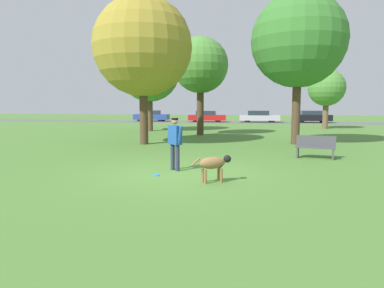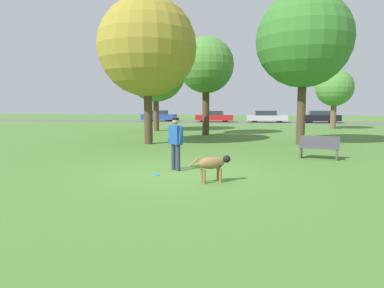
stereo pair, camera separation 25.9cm
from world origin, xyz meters
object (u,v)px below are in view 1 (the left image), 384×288
(person, at_px, (175,139))
(tree_near_right, at_px, (298,41))
(tree_far_left, at_px, (149,71))
(park_bench, at_px, (315,146))
(frisbee, at_px, (156,175))
(tree_near_left, at_px, (143,47))
(parked_car_red, at_px, (207,117))
(parked_car_black, at_px, (312,117))
(dog, at_px, (214,164))
(parked_car_silver, at_px, (259,117))
(tree_far_right, at_px, (327,88))
(tree_mid_center, at_px, (200,66))
(parked_car_blue, at_px, (151,116))

(person, xyz_separation_m, tree_near_right, (4.38, 7.99, 4.20))
(tree_far_left, height_order, park_bench, tree_far_left)
(frisbee, relative_size, tree_near_left, 0.03)
(parked_car_red, height_order, parked_car_black, parked_car_black)
(tree_far_left, bearing_deg, parked_car_red, 80.90)
(dog, relative_size, parked_car_silver, 0.22)
(tree_far_right, height_order, parked_car_black, tree_far_right)
(tree_mid_center, bearing_deg, parked_car_silver, 77.41)
(dog, height_order, tree_far_left, tree_far_left)
(parked_car_blue, distance_m, parked_car_red, 7.06)
(parked_car_silver, relative_size, parked_car_black, 1.11)
(tree_near_left, relative_size, parked_car_black, 1.76)
(dog, distance_m, parked_car_blue, 34.09)
(person, xyz_separation_m, tree_near_left, (-3.18, 6.58, 3.89))
(frisbee, distance_m, parked_car_blue, 33.02)
(tree_far_left, bearing_deg, park_bench, -49.66)
(dog, height_order, parked_car_silver, parked_car_silver)
(parked_car_blue, distance_m, parked_car_silver, 13.05)
(tree_near_left, bearing_deg, tree_far_right, 50.74)
(person, distance_m, dog, 2.01)
(parked_car_silver, bearing_deg, tree_near_left, -106.47)
(tree_near_right, distance_m, parked_car_silver, 22.93)
(dog, distance_m, parked_car_black, 32.78)
(parked_car_blue, xyz_separation_m, park_bench, (14.89, -27.34, -0.21))
(tree_far_left, xyz_separation_m, park_bench, (10.21, -12.02, -4.06))
(tree_near_left, xyz_separation_m, parked_car_blue, (-7.12, 24.04, -4.18))
(tree_near_left, distance_m, parked_car_silver, 24.92)
(tree_far_right, bearing_deg, park_bench, -101.69)
(person, xyz_separation_m, frisbee, (-0.35, -0.86, -0.93))
(tree_mid_center, height_order, tree_far_right, tree_mid_center)
(tree_near_left, distance_m, park_bench, 9.52)
(dog, bearing_deg, tree_near_right, 41.95)
(parked_car_blue, xyz_separation_m, parked_car_red, (7.02, -0.68, -0.01))
(parked_car_silver, height_order, park_bench, parked_car_silver)
(person, xyz_separation_m, parked_car_black, (8.61, 30.56, -0.27))
(tree_near_left, xyz_separation_m, parked_car_black, (11.79, 23.98, -4.16))
(tree_near_left, bearing_deg, park_bench, -23.00)
(parked_car_black, bearing_deg, dog, -103.95)
(tree_near_right, relative_size, tree_mid_center, 1.17)
(parked_car_silver, bearing_deg, tree_near_right, -88.36)
(person, distance_m, frisbee, 1.32)
(tree_far_left, bearing_deg, tree_near_left, -74.40)
(parked_car_red, xyz_separation_m, park_bench, (7.87, -26.66, -0.20))
(tree_far_left, relative_size, parked_car_blue, 1.62)
(tree_near_left, relative_size, tree_mid_center, 1.14)
(parked_car_silver, bearing_deg, tree_far_left, -121.46)
(tree_far_left, relative_size, tree_near_left, 0.93)
(dog, distance_m, parked_car_red, 31.69)
(tree_mid_center, relative_size, parked_car_red, 1.46)
(tree_near_left, relative_size, parked_car_blue, 1.73)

